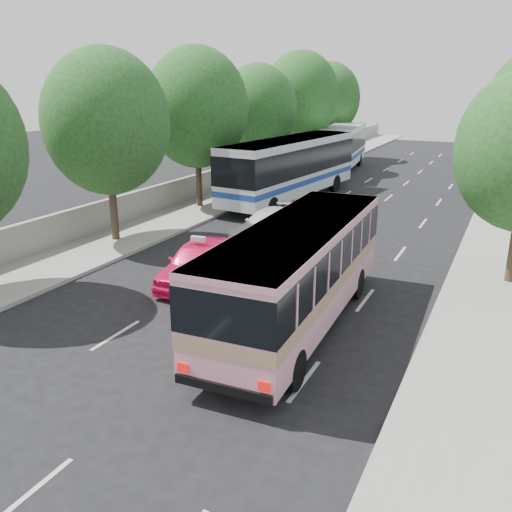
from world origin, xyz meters
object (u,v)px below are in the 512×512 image
Objects in this scene: pink_bus at (299,265)px; pink_taxi at (199,262)px; white_pickup at (269,225)px; tour_coach_front at (291,164)px; tour_coach_rear at (340,145)px.

pink_bus reaches higher than pink_taxi.
white_pickup is (-4.82, 8.46, -1.32)m from pink_bus.
pink_taxi is 6.45m from white_pickup.
tour_coach_front is (-2.50, 8.81, 1.64)m from white_pickup.
pink_taxi is 0.36× the size of tour_coach_front.
pink_taxi is 0.38× the size of tour_coach_rear.
pink_bus is 31.12m from tour_coach_rear.
tour_coach_front reaches higher than tour_coach_rear.
tour_coach_front is 1.07× the size of tour_coach_rear.
tour_coach_rear is (-0.79, 12.77, -0.16)m from tour_coach_front.
tour_coach_rear is at bearing 105.86° from white_pickup.
tour_coach_front reaches higher than white_pickup.
tour_coach_rear reaches higher than white_pickup.
white_pickup is (-0.01, 6.45, -0.09)m from pink_taxi.
pink_taxi is at bearing 155.13° from pink_bus.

